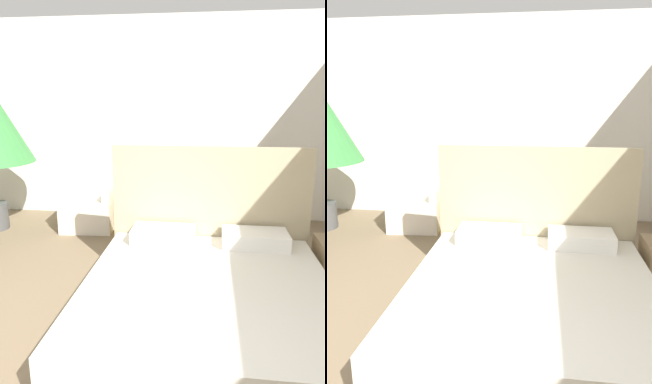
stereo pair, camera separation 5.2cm
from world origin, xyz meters
TOP-DOWN VIEW (x-y plane):
  - wall_back at (0.00, 4.13)m, footprint 10.00×0.06m
  - bed at (0.86, 1.26)m, footprint 1.93×2.04m
  - armchair_near_window_left at (-0.80, 3.44)m, footprint 0.73×0.75m
  - armchair_near_window_right at (0.31, 3.44)m, footprint 0.75×0.77m
  - side_table at (-0.24, 3.41)m, footprint 0.33×0.33m

SIDE VIEW (x-z plane):
  - side_table at x=-0.24m, z-range 0.00..0.47m
  - bed at x=0.86m, z-range -0.40..0.91m
  - armchair_near_window_left at x=-0.80m, z-range -0.15..0.69m
  - armchair_near_window_right at x=0.31m, z-range -0.15..0.69m
  - wall_back at x=0.00m, z-range 0.00..2.90m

